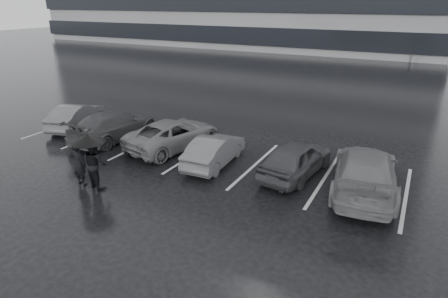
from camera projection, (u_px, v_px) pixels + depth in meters
ground at (212, 187)px, 13.39m from camera, size 160.00×160.00×0.00m
car_main at (296, 158)px, 14.10m from camera, size 2.09×4.11×1.34m
car_west_a at (215, 150)px, 15.07m from camera, size 1.49×3.69×1.19m
car_west_b at (174, 134)px, 16.75m from camera, size 3.04×4.98×1.29m
car_west_c at (114, 125)px, 17.80m from camera, size 2.11×4.78×1.37m
car_west_d at (76, 116)px, 19.44m from camera, size 2.50×4.05×1.26m
car_east at (365, 171)px, 12.88m from camera, size 2.77×5.35×1.48m
pedestrian_left at (79, 164)px, 13.28m from camera, size 0.62×0.43×1.62m
pedestrian_right at (95, 164)px, 13.08m from camera, size 0.98×0.84×1.76m
umbrella at (88, 138)px, 12.85m from camera, size 1.16×1.16×1.97m
stall_stripes at (225, 158)px, 15.79m from camera, size 19.72×5.00×0.00m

